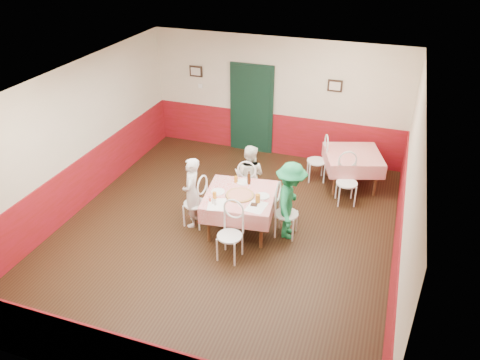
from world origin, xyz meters
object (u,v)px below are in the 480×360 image
(chair_left, at_px, (195,204))
(pizza, at_px, (240,195))
(chair_second_a, at_px, (317,161))
(beer_bottle, at_px, (249,178))
(wallet, at_px, (254,205))
(chair_right, at_px, (287,214))
(glass_c, at_px, (236,179))
(diner_far, at_px, (249,176))
(second_table, at_px, (351,170))
(main_table, at_px, (240,212))
(chair_far, at_px, (249,185))
(glass_a, at_px, (215,195))
(glass_b, at_px, (258,199))
(chair_near, at_px, (230,236))
(diner_left, at_px, (192,193))
(diner_right, at_px, (290,201))
(chair_second_b, at_px, (347,183))

(chair_left, xyz_separation_m, pizza, (0.86, 0.06, 0.33))
(chair_second_a, xyz_separation_m, beer_bottle, (-0.92, -1.92, 0.43))
(pizza, relative_size, wallet, 4.52)
(chair_left, bearing_deg, chair_right, 102.34)
(glass_c, distance_m, beer_bottle, 0.25)
(wallet, height_order, diner_far, diner_far)
(chair_left, bearing_deg, second_table, 138.47)
(main_table, relative_size, chair_far, 1.36)
(second_table, bearing_deg, glass_a, -128.65)
(chair_right, bearing_deg, chair_left, 96.35)
(beer_bottle, distance_m, wallet, 0.74)
(glass_b, bearing_deg, chair_far, 116.00)
(second_table, relative_size, chair_near, 1.24)
(chair_right, height_order, glass_a, chair_right)
(chair_left, height_order, glass_b, glass_b)
(pizza, bearing_deg, diner_far, 97.91)
(diner_left, bearing_deg, pizza, 81.05)
(beer_bottle, xyz_separation_m, diner_far, (-0.15, 0.50, -0.23))
(wallet, bearing_deg, diner_left, 165.74)
(beer_bottle, xyz_separation_m, diner_right, (0.86, -0.28, -0.15))
(glass_c, bearing_deg, chair_near, -75.35)
(diner_left, distance_m, diner_far, 1.27)
(pizza, bearing_deg, beer_bottle, 87.35)
(wallet, bearing_deg, beer_bottle, 107.67)
(chair_right, xyz_separation_m, diner_far, (-0.96, 0.78, 0.19))
(pizza, bearing_deg, chair_second_b, 43.64)
(glass_a, xyz_separation_m, glass_c, (0.16, 0.66, -0.00))
(chair_left, relative_size, pizza, 1.81)
(wallet, height_order, diner_right, diner_right)
(pizza, bearing_deg, chair_far, 97.94)
(chair_second_a, distance_m, diner_left, 3.06)
(glass_b, distance_m, beer_bottle, 0.65)
(beer_bottle, xyz_separation_m, wallet, (0.31, -0.66, -0.11))
(chair_near, bearing_deg, glass_b, 73.04)
(main_table, height_order, chair_second_b, chair_second_b)
(wallet, distance_m, diner_left, 1.25)
(chair_far, height_order, pizza, chair_far)
(glass_b, distance_m, glass_c, 0.79)
(chair_second_a, distance_m, diner_far, 1.79)
(beer_bottle, bearing_deg, chair_right, -19.66)
(chair_left, height_order, pizza, chair_left)
(chair_second_a, relative_size, chair_second_b, 1.00)
(glass_c, bearing_deg, second_table, 45.32)
(chair_left, relative_size, wallet, 8.18)
(glass_c, distance_m, diner_right, 1.14)
(chair_near, xyz_separation_m, glass_b, (0.27, 0.68, 0.39))
(chair_second_a, bearing_deg, main_table, -40.84)
(chair_second_a, height_order, chair_second_b, same)
(main_table, xyz_separation_m, chair_left, (-0.84, -0.11, 0.08))
(chair_far, bearing_deg, chair_near, 93.37)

